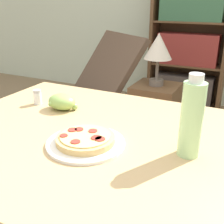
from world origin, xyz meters
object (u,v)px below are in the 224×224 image
(grape_bunch, at_px, (62,102))
(bookshelf, at_px, (188,47))
(pizza_on_plate, at_px, (86,141))
(lounge_chair_near, at_px, (92,103))
(side_table, at_px, (154,117))
(salt_shaker, at_px, (38,97))
(table_lamp, at_px, (158,49))
(drink_bottle, at_px, (192,119))

(grape_bunch, distance_m, bookshelf, 2.28)
(pizza_on_plate, relative_size, lounge_chair_near, 0.24)
(side_table, bearing_deg, salt_shaker, -99.27)
(salt_shaker, height_order, table_lamp, table_lamp)
(lounge_chair_near, height_order, table_lamp, table_lamp)
(salt_shaker, distance_m, side_table, 1.25)
(salt_shaker, relative_size, lounge_chair_near, 0.06)
(pizza_on_plate, xyz_separation_m, bookshelf, (-0.20, 2.50, -0.08))
(grape_bunch, relative_size, bookshelf, 0.09)
(bookshelf, height_order, side_table, bookshelf)
(bookshelf, relative_size, table_lamp, 3.59)
(salt_shaker, bearing_deg, lounge_chair_near, 109.45)
(salt_shaker, xyz_separation_m, side_table, (0.19, 1.14, -0.50))
(bookshelf, bearing_deg, side_table, -89.75)
(table_lamp, bearing_deg, drink_bottle, -68.71)
(lounge_chair_near, relative_size, bookshelf, 0.72)
(grape_bunch, relative_size, side_table, 0.23)
(table_lamp, bearing_deg, lounge_chair_near, 177.85)
(bookshelf, bearing_deg, pizza_on_plate, -85.43)
(drink_bottle, bearing_deg, salt_shaker, 168.23)
(lounge_chair_near, distance_m, bookshelf, 1.31)
(table_lamp, bearing_deg, salt_shaker, -99.27)
(side_table, relative_size, table_lamp, 1.38)
(side_table, height_order, table_lamp, table_lamp)
(pizza_on_plate, distance_m, bookshelf, 2.50)
(lounge_chair_near, relative_size, side_table, 1.89)
(grape_bunch, height_order, bookshelf, bookshelf)
(grape_bunch, distance_m, drink_bottle, 0.57)
(bookshelf, xyz_separation_m, table_lamp, (0.00, -1.13, 0.15))
(drink_bottle, height_order, lounge_chair_near, drink_bottle)
(grape_bunch, height_order, side_table, grape_bunch)
(grape_bunch, bearing_deg, bookshelf, 88.78)
(pizza_on_plate, height_order, salt_shaker, salt_shaker)
(pizza_on_plate, bearing_deg, drink_bottle, 15.34)
(salt_shaker, xyz_separation_m, table_lamp, (0.19, 1.14, 0.05))
(lounge_chair_near, xyz_separation_m, bookshelf, (0.59, 1.11, 0.38))
(pizza_on_plate, relative_size, grape_bunch, 1.97)
(drink_bottle, height_order, bookshelf, bookshelf)
(pizza_on_plate, distance_m, table_lamp, 1.38)
(grape_bunch, relative_size, table_lamp, 0.32)
(side_table, bearing_deg, bookshelf, 90.25)
(lounge_chair_near, bearing_deg, salt_shaker, -34.71)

